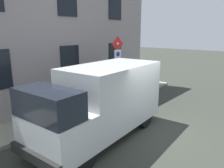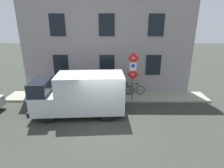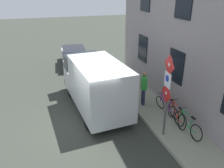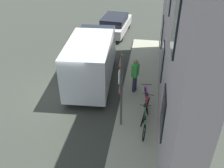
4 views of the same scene
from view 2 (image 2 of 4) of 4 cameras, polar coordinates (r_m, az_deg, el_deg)
The scene contains 9 objects.
ground_plane at distance 10.35m, azimuth -2.30°, elevation -11.85°, with size 80.00×80.00×0.00m, color #31352D.
sidewalk_slab at distance 13.43m, azimuth -1.61°, elevation -3.97°, with size 1.76×14.52×0.14m, color gray.
building_facade at distance 13.72m, azimuth -1.56°, elevation 11.55°, with size 0.75×12.52×7.07m.
sign_post_stacked at distance 12.16m, azimuth 6.60°, elevation 4.12°, with size 0.17×0.56×3.19m.
delivery_van at distance 10.73m, azimuth -9.90°, elevation -3.01°, with size 2.34×5.45×2.50m.
bicycle_green at distance 13.65m, azimuth 6.66°, elevation -1.73°, with size 0.46×1.71×0.89m.
bicycle_red at distance 13.59m, azimuth 3.41°, elevation -1.73°, with size 0.48×1.71×0.89m.
bicycle_purple at distance 13.57m, azimuth 0.13°, elevation -1.72°, with size 0.46×1.72×0.89m.
pedestrian at distance 12.85m, azimuth -5.18°, elevation -0.35°, with size 0.36×0.46×1.72m.
Camera 2 is at (-8.88, -0.48, 5.28)m, focal length 29.10 mm.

